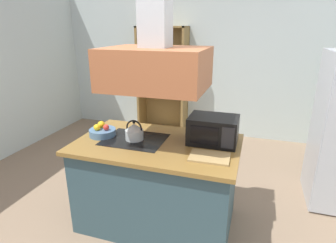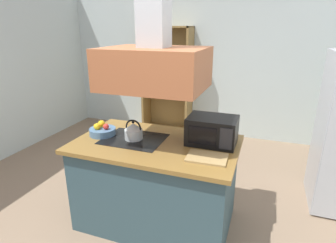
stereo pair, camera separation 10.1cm
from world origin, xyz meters
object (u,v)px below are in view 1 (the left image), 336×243
at_px(dish_cabinet, 163,87).
at_px(kettle, 134,131).
at_px(fruit_bowl, 102,131).
at_px(cutting_board, 210,157).
at_px(microwave, 213,130).

bearing_deg(dish_cabinet, kettle, -77.41).
bearing_deg(fruit_bowl, cutting_board, -8.93).
distance_m(dish_cabinet, kettle, 2.65).
height_order(kettle, fruit_bowl, kettle).
height_order(cutting_board, microwave, microwave).
bearing_deg(microwave, kettle, -167.47).
relative_size(dish_cabinet, kettle, 9.77).
xyz_separation_m(cutting_board, microwave, (-0.03, 0.35, 0.12)).
xyz_separation_m(cutting_board, fruit_bowl, (-1.14, 0.18, 0.04)).
relative_size(cutting_board, fruit_bowl, 1.26).
bearing_deg(dish_cabinet, cutting_board, -63.85).
xyz_separation_m(dish_cabinet, cutting_board, (1.36, -2.76, 0.03)).
distance_m(cutting_board, fruit_bowl, 1.15).
xyz_separation_m(microwave, fruit_bowl, (-1.11, -0.17, -0.08)).
bearing_deg(microwave, cutting_board, -85.01).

